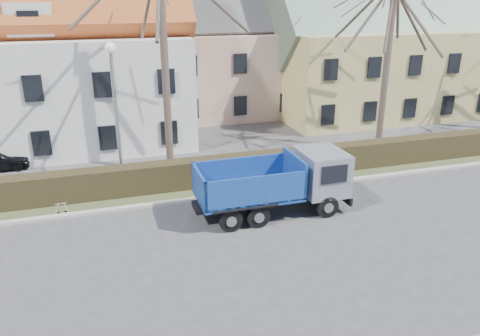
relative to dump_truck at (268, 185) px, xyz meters
name	(u,v)px	position (x,y,z in m)	size (l,w,h in m)	color
ground	(266,247)	(-0.96, -2.47, -1.28)	(120.00, 120.00, 0.00)	#454447
curb_far	(230,195)	(-0.96, 2.13, -1.22)	(80.00, 0.30, 0.12)	#ADA99F
grass_strip	(221,182)	(-0.96, 3.73, -1.23)	(80.00, 3.00, 0.10)	#444C2B
hedge	(222,172)	(-0.96, 3.53, -0.63)	(60.00, 0.90, 1.30)	#2C2416
building_pink	(224,57)	(3.04, 17.53, 2.72)	(10.80, 8.80, 8.00)	#CEA792
building_yellow	(390,53)	(15.04, 14.53, 2.97)	(18.80, 10.80, 8.50)	tan
tree_1	(164,42)	(-2.96, 6.03, 5.04)	(9.20, 9.20, 12.65)	#4F4137
tree_2	(388,52)	(9.04, 6.03, 4.22)	(8.00, 8.00, 11.00)	#4F4137
dump_truck	(268,185)	(0.00, 0.00, 0.00)	(6.41, 2.38, 2.56)	navy
streetlight	(117,118)	(-5.42, 4.53, 2.04)	(0.52, 0.52, 6.64)	gray
cart_frame	(57,209)	(-8.18, 2.37, -0.99)	(0.63, 0.36, 0.58)	silver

